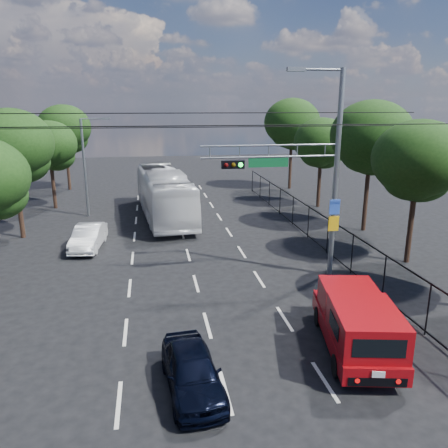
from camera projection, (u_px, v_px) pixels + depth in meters
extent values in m
plane|color=black|center=(226.00, 392.00, 12.51)|extent=(120.00, 120.00, 0.00)
cube|color=beige|center=(119.00, 404.00, 12.02)|extent=(0.12, 2.00, 0.01)
cube|color=beige|center=(125.00, 332.00, 15.83)|extent=(0.12, 2.00, 0.01)
cube|color=beige|center=(130.00, 288.00, 19.63)|extent=(0.12, 2.00, 0.01)
cube|color=beige|center=(132.00, 258.00, 23.43)|extent=(0.12, 2.00, 0.01)
cube|color=beige|center=(134.00, 237.00, 27.23)|extent=(0.12, 2.00, 0.01)
cube|color=beige|center=(136.00, 220.00, 31.04)|extent=(0.12, 2.00, 0.01)
cube|color=beige|center=(137.00, 208.00, 34.84)|extent=(0.12, 2.00, 0.01)
cube|color=beige|center=(138.00, 198.00, 38.64)|extent=(0.12, 2.00, 0.01)
cube|color=beige|center=(139.00, 189.00, 42.44)|extent=(0.12, 2.00, 0.01)
cube|color=beige|center=(226.00, 392.00, 12.51)|extent=(0.12, 2.00, 0.01)
cube|color=beige|center=(207.00, 325.00, 16.31)|extent=(0.12, 2.00, 0.01)
cube|color=beige|center=(196.00, 283.00, 20.12)|extent=(0.12, 2.00, 0.01)
cube|color=beige|center=(188.00, 255.00, 23.92)|extent=(0.12, 2.00, 0.01)
cube|color=beige|center=(183.00, 234.00, 27.72)|extent=(0.12, 2.00, 0.01)
cube|color=beige|center=(178.00, 219.00, 31.52)|extent=(0.12, 2.00, 0.01)
cube|color=beige|center=(175.00, 206.00, 35.32)|extent=(0.12, 2.00, 0.01)
cube|color=beige|center=(172.00, 196.00, 39.13)|extent=(0.12, 2.00, 0.01)
cube|color=beige|center=(170.00, 188.00, 42.93)|extent=(0.12, 2.00, 0.01)
cube|color=beige|center=(325.00, 381.00, 13.00)|extent=(0.12, 2.00, 0.01)
cube|color=beige|center=(285.00, 319.00, 16.80)|extent=(0.12, 2.00, 0.01)
cube|color=beige|center=(259.00, 279.00, 20.60)|extent=(0.12, 2.00, 0.01)
cube|color=beige|center=(242.00, 252.00, 24.40)|extent=(0.12, 2.00, 0.01)
cube|color=beige|center=(229.00, 232.00, 28.21)|extent=(0.12, 2.00, 0.01)
cube|color=beige|center=(219.00, 217.00, 32.01)|extent=(0.12, 2.00, 0.01)
cube|color=beige|center=(212.00, 205.00, 35.81)|extent=(0.12, 2.00, 0.01)
cube|color=beige|center=(205.00, 195.00, 39.61)|extent=(0.12, 2.00, 0.01)
cube|color=beige|center=(200.00, 187.00, 43.42)|extent=(0.12, 2.00, 0.01)
cylinder|color=slate|center=(336.00, 177.00, 19.91)|extent=(0.24, 0.24, 9.50)
cylinder|color=slate|center=(321.00, 70.00, 18.52)|extent=(2.00, 0.10, 0.10)
cube|color=slate|center=(296.00, 69.00, 18.34)|extent=(0.80, 0.25, 0.18)
cylinder|color=slate|center=(271.00, 145.00, 19.01)|extent=(6.20, 0.08, 0.08)
cylinder|color=slate|center=(271.00, 157.00, 19.14)|extent=(6.20, 0.08, 0.08)
cube|color=black|center=(233.00, 165.00, 18.95)|extent=(1.00, 0.28, 0.35)
sphere|color=#3F0505|center=(226.00, 165.00, 18.75)|extent=(0.20, 0.20, 0.20)
sphere|color=#4C3805|center=(233.00, 165.00, 18.81)|extent=(0.20, 0.20, 0.20)
sphere|color=#0CE533|center=(241.00, 165.00, 18.86)|extent=(0.20, 0.20, 0.20)
cube|color=#0B5127|center=(268.00, 163.00, 19.19)|extent=(1.80, 0.05, 0.40)
cube|color=blue|center=(335.00, 207.00, 20.13)|extent=(0.50, 0.04, 0.70)
cube|color=#E8A70C|center=(334.00, 224.00, 20.34)|extent=(0.50, 0.04, 0.70)
cylinder|color=slate|center=(325.00, 150.00, 19.48)|extent=(0.05, 0.05, 0.50)
cylinder|color=slate|center=(297.00, 151.00, 19.27)|extent=(0.05, 0.05, 0.50)
cylinder|color=slate|center=(269.00, 151.00, 19.06)|extent=(0.05, 0.05, 0.50)
cylinder|color=slate|center=(240.00, 152.00, 18.85)|extent=(0.05, 0.05, 0.50)
cylinder|color=slate|center=(210.00, 152.00, 18.64)|extent=(0.05, 0.05, 0.50)
cylinder|color=slate|center=(85.00, 169.00, 31.44)|extent=(0.18, 0.18, 7.00)
cylinder|color=slate|center=(92.00, 119.00, 30.65)|extent=(1.60, 0.09, 0.09)
cube|color=slate|center=(105.00, 119.00, 30.79)|extent=(0.60, 0.22, 0.15)
cylinder|color=black|center=(198.00, 126.00, 16.31)|extent=(22.00, 0.04, 0.04)
cylinder|color=black|center=(189.00, 113.00, 19.53)|extent=(22.00, 0.04, 0.04)
cylinder|color=black|center=(187.00, 127.00, 21.14)|extent=(22.00, 0.04, 0.04)
cube|color=black|center=(322.00, 215.00, 24.63)|extent=(0.04, 34.00, 0.06)
cube|color=black|center=(320.00, 245.00, 25.11)|extent=(0.04, 34.00, 0.06)
cylinder|color=black|center=(428.00, 309.00, 15.38)|extent=(0.06, 0.06, 2.00)
cylinder|color=black|center=(384.00, 277.00, 18.23)|extent=(0.06, 0.06, 2.00)
cylinder|color=black|center=(352.00, 254.00, 21.08)|extent=(0.06, 0.06, 2.00)
cylinder|color=black|center=(328.00, 236.00, 23.93)|extent=(0.06, 0.06, 2.00)
cylinder|color=black|center=(308.00, 222.00, 26.79)|extent=(0.06, 0.06, 2.00)
cylinder|color=black|center=(293.00, 211.00, 29.64)|extent=(0.06, 0.06, 2.00)
cylinder|color=black|center=(280.00, 201.00, 32.49)|extent=(0.06, 0.06, 2.00)
cylinder|color=black|center=(269.00, 193.00, 35.34)|extent=(0.06, 0.06, 2.00)
cylinder|color=black|center=(260.00, 187.00, 38.19)|extent=(0.06, 0.06, 2.00)
cylinder|color=black|center=(252.00, 181.00, 41.05)|extent=(0.06, 0.06, 2.00)
cylinder|color=black|center=(411.00, 223.00, 22.33)|extent=(0.28, 0.28, 4.20)
ellipsoid|color=black|center=(418.00, 159.00, 21.45)|extent=(4.50, 4.50, 3.83)
ellipsoid|color=black|center=(420.00, 178.00, 22.08)|extent=(3.00, 3.00, 2.40)
ellipsoid|color=black|center=(412.00, 178.00, 21.44)|extent=(2.85, 2.85, 2.28)
cylinder|color=black|center=(366.00, 194.00, 28.05)|extent=(0.28, 0.28, 4.76)
ellipsoid|color=black|center=(371.00, 135.00, 27.06)|extent=(5.10, 5.10, 4.33)
ellipsoid|color=black|center=(373.00, 154.00, 27.73)|extent=(3.40, 3.40, 2.72)
ellipsoid|color=black|center=(366.00, 152.00, 27.09)|extent=(3.23, 3.23, 2.58)
cylinder|color=black|center=(319.00, 182.00, 34.74)|extent=(0.28, 0.28, 4.03)
ellipsoid|color=black|center=(322.00, 142.00, 33.90)|extent=(4.32, 4.32, 3.67)
ellipsoid|color=black|center=(324.00, 154.00, 34.52)|extent=(2.88, 2.88, 2.30)
ellipsoid|color=black|center=(318.00, 153.00, 33.88)|extent=(2.74, 2.74, 2.19)
cylinder|color=black|center=(290.00, 163.00, 42.26)|extent=(0.28, 0.28, 4.93)
ellipsoid|color=black|center=(292.00, 122.00, 41.23)|extent=(5.28, 5.28, 4.49)
ellipsoid|color=black|center=(295.00, 135.00, 41.91)|extent=(3.52, 3.52, 2.82)
ellipsoid|color=black|center=(289.00, 134.00, 41.26)|extent=(3.34, 3.34, 2.68)
cylinder|color=black|center=(19.00, 202.00, 26.49)|extent=(0.28, 0.28, 4.48)
ellipsoid|color=black|center=(12.00, 143.00, 25.56)|extent=(4.80, 4.80, 4.08)
ellipsoid|color=black|center=(22.00, 162.00, 26.20)|extent=(3.20, 3.20, 2.56)
ellipsoid|color=black|center=(6.00, 160.00, 25.57)|extent=(3.04, 3.04, 2.43)
cylinder|color=black|center=(53.00, 184.00, 34.23)|extent=(0.28, 0.28, 3.92)
ellipsoid|color=black|center=(49.00, 144.00, 33.42)|extent=(4.20, 4.20, 3.57)
ellipsoid|color=black|center=(57.00, 156.00, 34.03)|extent=(2.80, 2.80, 2.24)
ellipsoid|color=black|center=(45.00, 155.00, 33.39)|extent=(2.66, 2.66, 2.13)
cylinder|color=black|center=(68.00, 166.00, 41.72)|extent=(0.28, 0.28, 4.59)
ellipsoid|color=black|center=(64.00, 127.00, 40.76)|extent=(4.92, 4.92, 4.18)
ellipsoid|color=black|center=(70.00, 139.00, 41.42)|extent=(3.28, 3.28, 2.62)
ellipsoid|color=black|center=(61.00, 138.00, 40.78)|extent=(3.12, 3.12, 2.49)
cylinder|color=black|center=(319.00, 317.00, 16.20)|extent=(0.41, 0.76, 0.72)
cylinder|color=black|center=(367.00, 317.00, 16.14)|extent=(0.41, 0.76, 0.72)
cylinder|color=black|center=(338.00, 366.00, 13.13)|extent=(0.41, 0.76, 0.72)
cylinder|color=black|center=(396.00, 367.00, 13.08)|extent=(0.41, 0.76, 0.72)
cube|color=maroon|center=(354.00, 332.00, 14.56)|extent=(2.94, 5.41, 0.57)
cube|color=maroon|center=(339.00, 300.00, 16.76)|extent=(1.97, 0.93, 0.56)
cube|color=black|center=(338.00, 291.00, 16.96)|extent=(1.79, 0.75, 0.31)
cube|color=maroon|center=(348.00, 296.00, 15.50)|extent=(2.13, 1.93, 0.97)
cube|color=black|center=(353.00, 305.00, 14.75)|extent=(1.57, 0.37, 0.56)
cube|color=maroon|center=(366.00, 326.00, 13.26)|extent=(2.39, 2.94, 1.08)
cube|color=black|center=(398.00, 326.00, 13.22)|extent=(0.29, 1.21, 0.46)
cube|color=black|center=(334.00, 325.00, 13.28)|extent=(0.29, 1.21, 0.46)
cube|color=black|center=(379.00, 348.00, 12.01)|extent=(1.47, 0.35, 0.56)
cube|color=black|center=(377.00, 382.00, 12.15)|extent=(1.62, 0.41, 0.27)
cube|color=silver|center=(379.00, 375.00, 12.04)|extent=(0.36, 0.10, 0.18)
imported|color=black|center=(192.00, 370.00, 12.46)|extent=(1.83, 3.85, 1.27)
imported|color=silver|center=(164.00, 194.00, 31.57)|extent=(4.01, 12.52, 3.43)
imported|color=silver|center=(88.00, 237.00, 24.87)|extent=(1.83, 4.21, 1.35)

